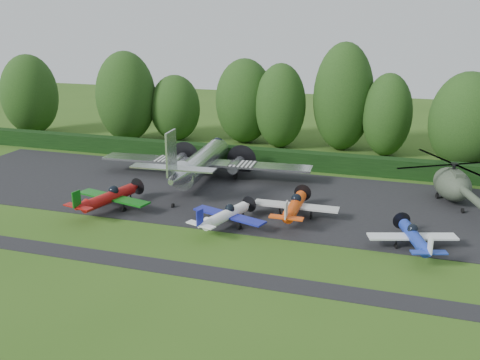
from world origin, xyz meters
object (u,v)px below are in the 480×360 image
(light_plane_orange, at_px, (295,206))
(helicopter, at_px, (452,181))
(light_plane_white, at_px, (226,215))
(light_plane_red, at_px, (109,197))
(transport_plane, at_px, (201,162))
(light_plane_blue, at_px, (415,237))

(light_plane_orange, relative_size, helicopter, 0.57)
(light_plane_white, bearing_deg, light_plane_orange, 17.72)
(light_plane_red, bearing_deg, transport_plane, 53.49)
(transport_plane, bearing_deg, light_plane_red, -109.62)
(light_plane_red, xyz_separation_m, light_plane_blue, (25.91, -0.67, -0.15))
(light_plane_blue, distance_m, helicopter, 12.61)
(transport_plane, bearing_deg, light_plane_blue, -24.08)
(light_plane_blue, bearing_deg, helicopter, 92.66)
(light_plane_orange, distance_m, light_plane_blue, 10.36)
(transport_plane, relative_size, helicopter, 1.68)
(transport_plane, distance_m, light_plane_orange, 13.96)
(light_plane_orange, height_order, light_plane_blue, light_plane_orange)
(light_plane_blue, bearing_deg, light_plane_white, -162.41)
(transport_plane, relative_size, light_plane_orange, 2.95)
(light_plane_white, height_order, light_plane_orange, light_plane_orange)
(light_plane_blue, relative_size, helicopter, 0.51)
(light_plane_blue, height_order, helicopter, helicopter)
(light_plane_white, relative_size, light_plane_blue, 1.01)
(helicopter, bearing_deg, light_plane_blue, -88.51)
(light_plane_red, distance_m, helicopter, 31.31)
(light_plane_red, bearing_deg, light_plane_orange, -3.11)
(light_plane_white, bearing_deg, transport_plane, 102.34)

